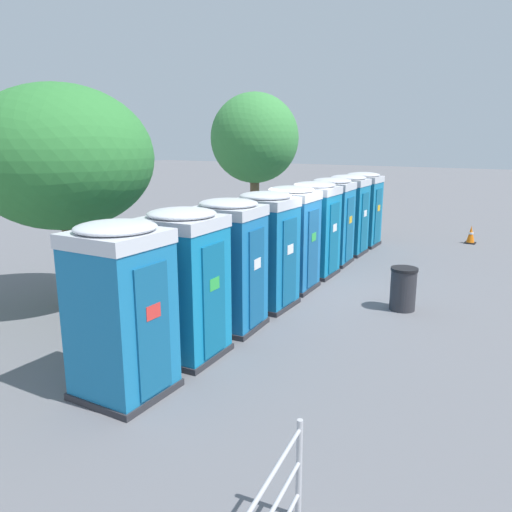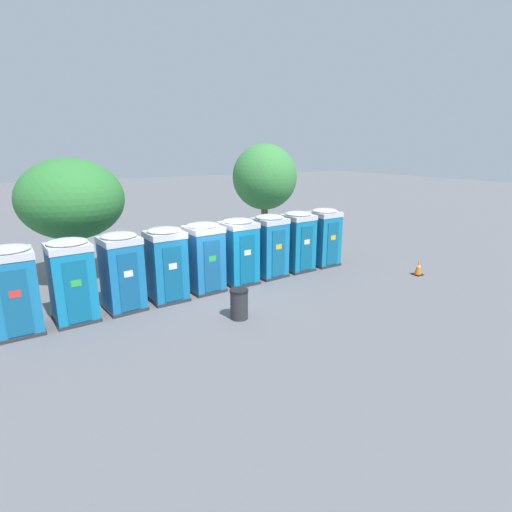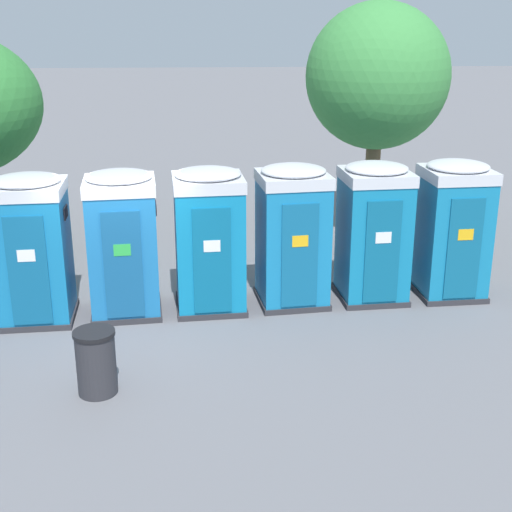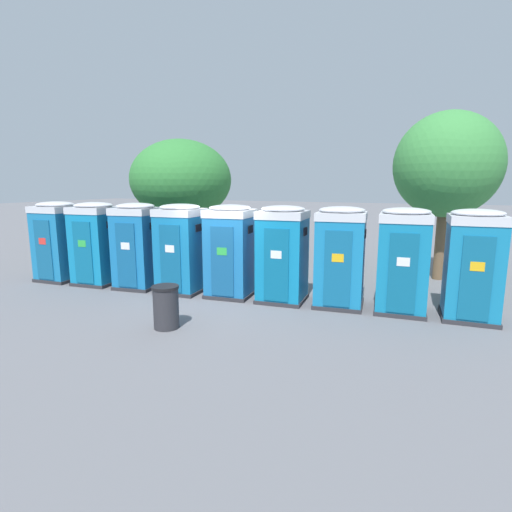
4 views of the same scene
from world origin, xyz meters
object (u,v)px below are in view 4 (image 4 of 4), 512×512
object	(u,v)px
portapotty_8	(473,265)
portapotty_4	(230,250)
street_tree_0	(181,180)
street_tree_1	(447,166)
portapotty_2	(137,245)
portapotty_0	(58,241)
portapotty_6	(340,256)
portapotty_5	(283,253)
portapotty_3	(181,248)
portapotty_7	(403,260)
trash_can	(166,307)
portapotty_1	(96,243)

from	to	relation	value
portapotty_8	portapotty_4	bearing A→B (deg)	-175.26
portapotty_8	street_tree_0	bearing A→B (deg)	163.65
portapotty_4	street_tree_1	size ratio (longest dim) A/B	0.48
portapotty_4	portapotty_2	bearing A→B (deg)	-174.21
portapotty_0	portapotty_8	size ratio (longest dim) A/B	1.00
portapotty_2	portapotty_6	xyz separation A→B (m)	(5.93, 0.60, -0.00)
portapotty_2	portapotty_5	world-z (taller)	same
portapotty_3	portapotty_8	world-z (taller)	same
portapotty_6	street_tree_1	bearing A→B (deg)	60.90
portapotty_8	portapotty_2	bearing A→B (deg)	-174.91
portapotty_7	portapotty_2	bearing A→B (deg)	-174.55
portapotty_8	street_tree_0	size ratio (longest dim) A/B	0.54
portapotty_4	portapotty_5	bearing A→B (deg)	4.60
portapotty_5	portapotty_6	bearing A→B (deg)	6.77
portapotty_2	street_tree_0	size ratio (longest dim) A/B	0.54
portapotty_3	portapotty_7	world-z (taller)	same
portapotty_0	portapotty_3	world-z (taller)	same
portapotty_0	portapotty_7	xyz separation A→B (m)	(10.39, 0.98, 0.00)
portapotty_0	street_tree_1	xyz separation A→B (m)	(11.26, 5.10, 2.37)
portapotty_4	portapotty_7	size ratio (longest dim) A/B	1.00
trash_can	portapotty_0	bearing A→B (deg)	158.81
portapotty_2	portapotty_3	size ratio (longest dim) A/B	1.00
portapotty_1	portapotty_8	distance (m)	10.44
portapotty_1	portapotty_2	distance (m)	1.49
portapotty_4	portapotty_7	world-z (taller)	same
portapotty_0	portapotty_8	world-z (taller)	same
portapotty_7	trash_can	world-z (taller)	portapotty_7
portapotty_7	trash_can	distance (m)	5.64
portapotty_6	street_tree_0	xyz separation A→B (m)	(-6.80, 3.07, 1.96)
portapotty_6	street_tree_1	size ratio (longest dim) A/B	0.48
portapotty_6	portapotty_7	xyz separation A→B (m)	(1.49, 0.11, 0.00)
portapotty_4	trash_can	world-z (taller)	portapotty_4
portapotty_1	portapotty_5	distance (m)	5.96
portapotty_3	portapotty_4	distance (m)	1.49
portapotty_1	portapotty_5	size ratio (longest dim) A/B	1.00
portapotty_1	trash_can	size ratio (longest dim) A/B	2.71
portapotty_4	portapotty_7	xyz separation A→B (m)	(4.45, 0.41, 0.00)
portapotty_7	portapotty_1	bearing A→B (deg)	-174.50
portapotty_2	portapotty_5	bearing A→B (deg)	5.39
portapotty_3	portapotty_5	size ratio (longest dim) A/B	1.00
portapotty_1	street_tree_0	world-z (taller)	street_tree_0
street_tree_0	portapotty_0	bearing A→B (deg)	-118.11
portapotty_2	portapotty_7	xyz separation A→B (m)	(7.42, 0.71, -0.00)
portapotty_8	street_tree_1	xyz separation A→B (m)	(-0.62, 4.04, 2.37)
portapotty_5	street_tree_1	xyz separation A→B (m)	(3.84, 4.41, 2.37)
portapotty_6	portapotty_8	distance (m)	2.98
portapotty_8	portapotty_0	bearing A→B (deg)	-174.87
portapotty_0	portapotty_4	size ratio (longest dim) A/B	1.00
portapotty_0	portapotty_6	size ratio (longest dim) A/B	1.00
portapotty_3	portapotty_4	xyz separation A→B (m)	(1.48, 0.19, 0.00)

